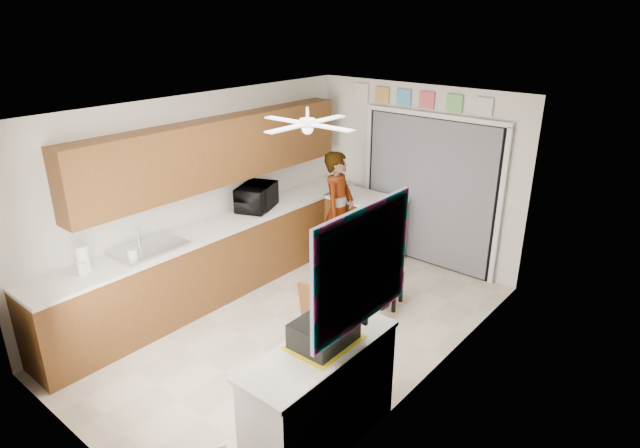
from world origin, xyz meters
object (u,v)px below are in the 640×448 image
Objects in this scene: paper_towel_roll at (83,259)px; suitcase at (324,332)px; dog at (392,289)px; man at (338,211)px; microwave at (257,197)px.

suitcase is (2.67, 0.59, -0.03)m from paper_towel_roll.
man is at bearing 145.34° from dog.
suitcase is 2.49m from dog.
paper_towel_roll is 3.35m from man.
paper_towel_roll is 0.17× the size of man.
microwave is at bearing 89.72° from paper_towel_roll.
paper_towel_roll reaches higher than dog.
dog is at bearing -101.04° from microwave.
man reaches higher than suitcase.
suitcase is (2.66, -1.82, -0.06)m from microwave.
paper_towel_roll is at bearing 156.69° from microwave.
suitcase is at bearing -159.81° from man.
man reaches higher than dog.
paper_towel_roll is (-0.01, -2.40, -0.02)m from microwave.
man is at bearing -62.16° from microwave.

